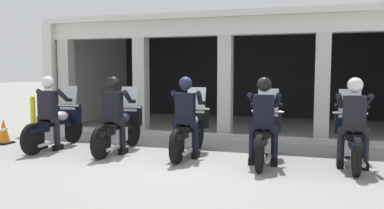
# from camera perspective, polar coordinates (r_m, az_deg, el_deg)

# --- Properties ---
(ground_plane) EXTENTS (80.00, 80.00, 0.00)m
(ground_plane) POSITION_cam_1_polar(r_m,az_deg,el_deg) (10.29, 3.90, -4.47)
(ground_plane) COLOR gray
(station_building) EXTENTS (10.63, 5.09, 3.20)m
(station_building) POSITION_cam_1_polar(r_m,az_deg,el_deg) (12.52, 7.44, 6.64)
(station_building) COLOR black
(station_building) RESTS_ON ground
(kerb_strip) EXTENTS (10.13, 0.24, 0.12)m
(kerb_strip) POSITION_cam_1_polar(r_m,az_deg,el_deg) (9.64, 4.31, -4.75)
(kerb_strip) COLOR #B7B5AD
(kerb_strip) RESTS_ON ground
(motorcycle_far_left) EXTENTS (0.62, 2.04, 1.35)m
(motorcycle_far_left) POSITION_cam_1_polar(r_m,az_deg,el_deg) (9.03, -19.31, -2.86)
(motorcycle_far_left) COLOR black
(motorcycle_far_left) RESTS_ON ground
(police_officer_far_left) EXTENTS (0.63, 0.61, 1.58)m
(police_officer_far_left) POSITION_cam_1_polar(r_m,az_deg,el_deg) (8.76, -20.49, -0.25)
(police_officer_far_left) COLOR black
(police_officer_far_left) RESTS_ON ground
(motorcycle_left) EXTENTS (0.62, 2.04, 1.35)m
(motorcycle_left) POSITION_cam_1_polar(r_m,az_deg,el_deg) (8.28, -10.55, -3.36)
(motorcycle_left) COLOR black
(motorcycle_left) RESTS_ON ground
(police_officer_left) EXTENTS (0.63, 0.61, 1.58)m
(police_officer_left) POSITION_cam_1_polar(r_m,az_deg,el_deg) (7.98, -11.54, -0.52)
(police_officer_left) COLOR black
(police_officer_left) RESTS_ON ground
(motorcycle_center) EXTENTS (0.62, 2.04, 1.35)m
(motorcycle_center) POSITION_cam_1_polar(r_m,az_deg,el_deg) (7.78, -0.27, -3.81)
(motorcycle_center) COLOR black
(motorcycle_center) RESTS_ON ground
(police_officer_center) EXTENTS (0.63, 0.61, 1.58)m
(police_officer_center) POSITION_cam_1_polar(r_m,az_deg,el_deg) (7.46, -0.92, -0.80)
(police_officer_center) COLOR black
(police_officer_center) RESTS_ON ground
(motorcycle_right) EXTENTS (0.62, 2.04, 1.35)m
(motorcycle_right) POSITION_cam_1_polar(r_m,az_deg,el_deg) (7.34, 10.82, -4.44)
(motorcycle_right) COLOR black
(motorcycle_right) RESTS_ON ground
(police_officer_right) EXTENTS (0.63, 0.61, 1.58)m
(police_officer_right) POSITION_cam_1_polar(r_m,az_deg,el_deg) (7.00, 10.63, -1.27)
(police_officer_right) COLOR black
(police_officer_right) RESTS_ON ground
(motorcycle_far_right) EXTENTS (0.62, 2.04, 1.35)m
(motorcycle_far_right) POSITION_cam_1_polar(r_m,az_deg,el_deg) (7.53, 22.59, -4.50)
(motorcycle_far_right) COLOR black
(motorcycle_far_right) RESTS_ON ground
(police_officer_far_right) EXTENTS (0.63, 0.61, 1.58)m
(police_officer_far_right) POSITION_cam_1_polar(r_m,az_deg,el_deg) (7.19, 22.92, -1.42)
(police_officer_far_right) COLOR black
(police_officer_far_right) RESTS_ON ground
(traffic_cone_flank) EXTENTS (0.34, 0.34, 0.59)m
(traffic_cone_flank) POSITION_cam_1_polar(r_m,az_deg,el_deg) (9.96, -26.18, -3.61)
(traffic_cone_flank) COLOR black
(traffic_cone_flank) RESTS_ON ground
(bollard_kerbside) EXTENTS (0.14, 0.14, 1.01)m
(bollard_kerbside) POSITION_cam_1_polar(r_m,az_deg,el_deg) (11.68, -22.54, -1.23)
(bollard_kerbside) COLOR yellow
(bollard_kerbside) RESTS_ON ground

